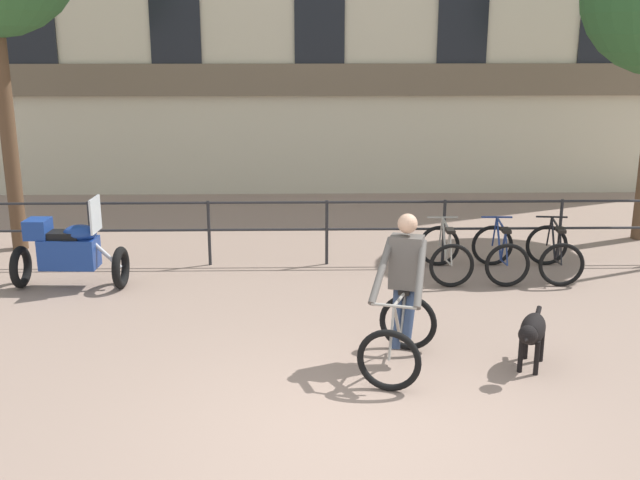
{
  "coord_description": "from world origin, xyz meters",
  "views": [
    {
      "loc": [
        -0.36,
        -6.33,
        3.59
      ],
      "look_at": [
        -0.16,
        2.86,
        1.05
      ],
      "focal_mm": 42.0,
      "sensor_mm": 36.0,
      "label": 1
    }
  ],
  "objects": [
    {
      "name": "ground_plane",
      "position": [
        0.0,
        0.0,
        0.0
      ],
      "size": [
        60.0,
        60.0,
        0.0
      ],
      "primitive_type": "plane",
      "color": "gray"
    },
    {
      "name": "parked_bicycle_mid_right",
      "position": [
        3.46,
        4.54,
        0.36
      ],
      "size": [
        0.77,
        1.17,
        0.86
      ],
      "rotation": [
        0.0,
        0.0,
        3.03
      ],
      "color": "black",
      "rests_on": "ground_plane"
    },
    {
      "name": "dog",
      "position": [
        2.13,
        1.24,
        0.45
      ],
      "size": [
        0.53,
        0.96,
        0.64
      ],
      "rotation": [
        0.0,
        0.0,
        -0.43
      ],
      "color": "black",
      "rests_on": "ground_plane"
    },
    {
      "name": "canal_railing",
      "position": [
        -0.0,
        5.2,
        0.71
      ],
      "size": [
        15.05,
        0.05,
        1.05
      ],
      "color": "#232326",
      "rests_on": "ground_plane"
    },
    {
      "name": "parked_motorcycle",
      "position": [
        -3.78,
        4.12,
        0.56
      ],
      "size": [
        1.61,
        0.69,
        1.35
      ],
      "rotation": [
        0.0,
        0.0,
        1.53
      ],
      "color": "black",
      "rests_on": "ground_plane"
    },
    {
      "name": "parked_bicycle_mid_left",
      "position": [
        2.62,
        4.54,
        0.36
      ],
      "size": [
        0.7,
        1.13,
        0.86
      ],
      "rotation": [
        0.0,
        0.0,
        3.11
      ],
      "color": "black",
      "rests_on": "ground_plane"
    },
    {
      "name": "cyclist_with_bike",
      "position": [
        0.72,
        1.4,
        0.76
      ],
      "size": [
        1.01,
        1.32,
        1.7
      ],
      "rotation": [
        0.0,
        0.0,
        -0.31
      ],
      "color": "black",
      "rests_on": "ground_plane"
    },
    {
      "name": "parked_bicycle_near_lamp",
      "position": [
        1.79,
        4.54,
        0.36
      ],
      "size": [
        0.66,
        1.11,
        0.86
      ],
      "rotation": [
        0.0,
        0.0,
        3.14
      ],
      "color": "black",
      "rests_on": "ground_plane"
    }
  ]
}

